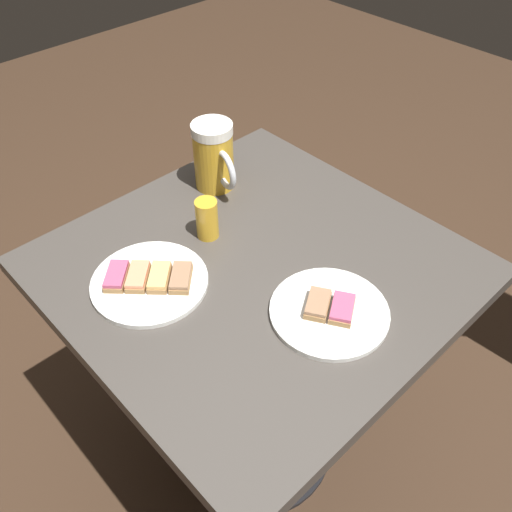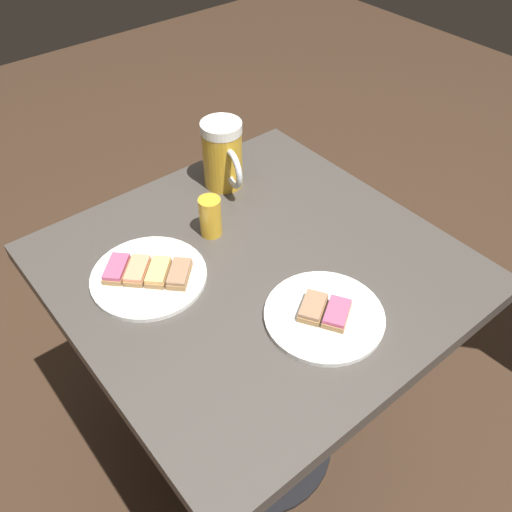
# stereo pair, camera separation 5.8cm
# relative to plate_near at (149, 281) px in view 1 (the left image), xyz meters

# --- Properties ---
(ground_plane) EXTENTS (6.00, 6.00, 0.00)m
(ground_plane) POSITION_rel_plate_near_xyz_m (-0.10, -0.19, -0.73)
(ground_plane) COLOR #382619
(cafe_table) EXTENTS (0.75, 0.75, 0.73)m
(cafe_table) POSITION_rel_plate_near_xyz_m (-0.10, -0.19, -0.16)
(cafe_table) COLOR black
(cafe_table) RESTS_ON ground_plane
(plate_near) EXTENTS (0.23, 0.23, 0.03)m
(plate_near) POSITION_rel_plate_near_xyz_m (0.00, 0.00, 0.00)
(plate_near) COLOR white
(plate_near) RESTS_ON cafe_table
(plate_far) EXTENTS (0.22, 0.22, 0.03)m
(plate_far) POSITION_rel_plate_near_xyz_m (-0.29, -0.20, -0.00)
(plate_far) COLOR white
(plate_far) RESTS_ON cafe_table
(beer_mug) EXTENTS (0.15, 0.09, 0.16)m
(beer_mug) POSITION_rel_plate_near_xyz_m (0.16, -0.30, 0.07)
(beer_mug) COLOR gold
(beer_mug) RESTS_ON cafe_table
(beer_glass_small) EXTENTS (0.05, 0.05, 0.09)m
(beer_glass_small) POSITION_rel_plate_near_xyz_m (0.03, -0.18, 0.04)
(beer_glass_small) COLOR gold
(beer_glass_small) RESTS_ON cafe_table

